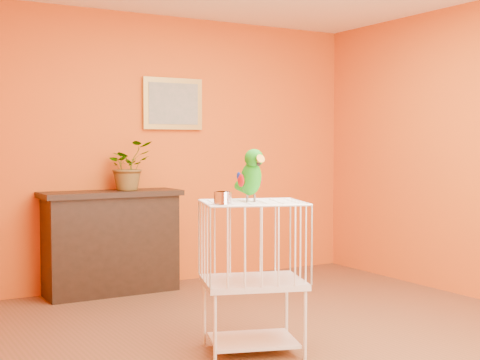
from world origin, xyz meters
TOP-DOWN VIEW (x-y plane):
  - ground at (0.00, 0.00)m, footprint 4.50×4.50m
  - room_shell at (0.00, 0.00)m, footprint 4.50×4.50m
  - console_cabinet at (-0.70, 2.03)m, footprint 1.26×0.45m
  - potted_plant at (-0.53, 2.08)m, footprint 0.49×0.52m
  - framed_picture at (0.00, 2.22)m, footprint 0.62×0.04m
  - birdcage at (-0.49, -0.10)m, footprint 0.76×0.67m
  - feed_cup at (-0.77, -0.19)m, footprint 0.11×0.11m
  - parrot at (-0.50, -0.09)m, footprint 0.17×0.30m

SIDE VIEW (x-z plane):
  - ground at x=0.00m, z-range 0.00..0.00m
  - console_cabinet at x=-0.70m, z-range 0.00..0.93m
  - birdcage at x=-0.49m, z-range 0.02..1.00m
  - feed_cup at x=-0.77m, z-range 0.99..1.06m
  - potted_plant at x=-0.53m, z-range 0.93..1.29m
  - parrot at x=-0.50m, z-range 0.99..1.33m
  - room_shell at x=0.00m, z-range -0.67..3.83m
  - framed_picture at x=0.00m, z-range 1.50..2.00m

